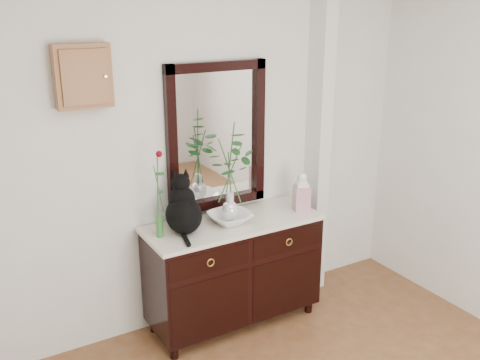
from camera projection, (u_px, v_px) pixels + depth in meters
wall_back at (204, 150)px, 3.94m from camera, size 3.60×0.04×2.70m
pilaster at (318, 136)px, 4.36m from camera, size 0.12×0.20×2.70m
sideboard at (233, 267)px, 4.06m from camera, size 1.33×0.52×0.82m
wall_mirror at (217, 137)px, 3.95m from camera, size 0.80×0.06×1.10m
key_cabinet at (83, 76)px, 3.31m from camera, size 0.35×0.10×0.40m
cat at (183, 204)px, 3.71m from camera, size 0.37×0.42×0.41m
lotus_bowl at (230, 218)px, 3.91m from camera, size 0.32×0.32×0.08m
vase_branches at (230, 172)px, 3.80m from camera, size 0.47×0.47×0.75m
bud_vase_rose at (158, 194)px, 3.59m from camera, size 0.08×0.08×0.62m
ginger_jar at (302, 191)px, 4.11m from camera, size 0.15×0.15×0.31m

